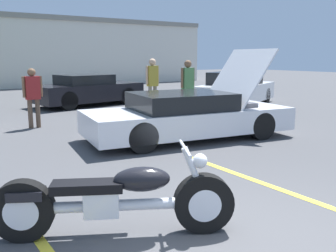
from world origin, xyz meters
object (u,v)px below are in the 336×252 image
Objects in this scene: parked_car_mid_right_row at (88,90)px; spectator_midground at (188,83)px; motorcycle at (115,200)px; parked_car_right_row at (236,90)px; spectator_by_show_car at (33,93)px; spectator_near_motorcycle at (152,80)px; show_car_hood_open at (189,115)px.

spectator_midground is (1.50, -4.47, 0.48)m from parked_car_mid_right_row.
motorcycle is 11.21m from parked_car_mid_right_row.
spectator_by_show_car is (-7.78, -0.35, 0.32)m from parked_car_right_row.
parked_car_mid_right_row is at bearing 108.58° from spectator_midground.
spectator_near_motorcycle is 1.62m from spectator_midground.
show_car_hood_open is at bearing -126.59° from spectator_midground.
motorcycle is 1.27× the size of spectator_near_motorcycle.
show_car_hood_open is 4.29m from spectator_by_show_car.
parked_car_mid_right_row is at bearing 50.44° from spectator_by_show_car.
show_car_hood_open is (3.60, 3.42, 0.14)m from motorcycle.
parked_car_mid_right_row is (4.01, 10.47, 0.19)m from motorcycle.
parked_car_right_row is 7.79m from spectator_by_show_car.
show_car_hood_open is 4.49m from spectator_near_motorcycle.
spectator_by_show_car reaches higher than parked_car_right_row.
show_car_hood_open is at bearing -110.98° from spectator_near_motorcycle.
parked_car_right_row is (8.74, 7.14, 0.21)m from motorcycle.
show_car_hood_open is at bearing -52.03° from spectator_by_show_car.
spectator_midground reaches higher than spectator_by_show_car.
spectator_midground is (4.54, -0.80, 0.13)m from spectator_by_show_car.
spectator_by_show_car is at bearing -169.43° from spectator_near_motorcycle.
spectator_near_motorcycle reaches higher than spectator_by_show_car.
spectator_by_show_car is at bearing 170.06° from spectator_midground.
parked_car_right_row is 3.61m from spectator_near_motorcycle.
spectator_midground reaches higher than parked_car_mid_right_row.
parked_car_mid_right_row is (0.41, 7.05, 0.04)m from show_car_hood_open.
parked_car_mid_right_row is 5.79m from parked_car_right_row.
spectator_near_motorcycle is at bearing 101.28° from spectator_midground.
show_car_hood_open is 3.25m from spectator_midground.
motorcycle is 6.88m from spectator_by_show_car.
parked_car_mid_right_row is 4.78m from spectator_by_show_car.
show_car_hood_open is 2.74× the size of spectator_near_motorcycle.
spectator_midground is at bearing 75.62° from motorcycle.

